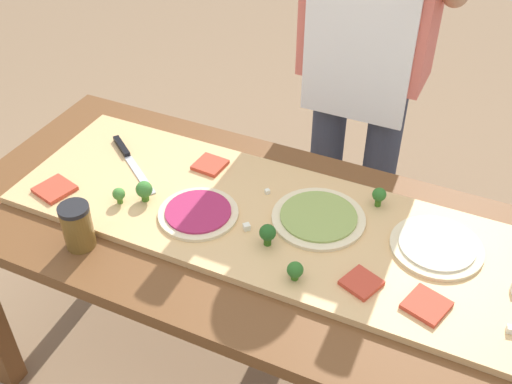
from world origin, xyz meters
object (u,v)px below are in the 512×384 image
at_px(cheese_crumble_b, 267,191).
at_px(cook_center, 366,47).
at_px(pizza_slice_center, 55,189).
at_px(pizza_whole_cheese_artichoke, 437,246).
at_px(pizza_slice_near_right, 210,165).
at_px(chefs_knife, 128,156).
at_px(broccoli_floret_back_right, 144,190).
at_px(broccoli_floret_center_right, 295,270).
at_px(broccoli_floret_front_right, 119,194).
at_px(pizza_slice_far_right, 361,283).
at_px(cheese_crumble_c, 510,329).
at_px(broccoli_floret_front_mid, 268,233).
at_px(cheese_crumble_d, 247,227).
at_px(sauce_jar, 77,226).
at_px(pizza_slice_near_left, 426,305).
at_px(pizza_whole_beet_magenta, 198,213).
at_px(pizza_whole_pesto_green, 319,218).
at_px(prep_table, 275,257).
at_px(broccoli_floret_front_left, 379,195).

relative_size(cheese_crumble_b, cook_center, 0.01).
bearing_deg(pizza_slice_center, pizza_whole_cheese_artichoke, 12.16).
bearing_deg(pizza_slice_center, cheese_crumble_b, 23.89).
bearing_deg(pizza_slice_near_right, chefs_knife, -164.86).
bearing_deg(broccoli_floret_back_right, broccoli_floret_center_right, -11.66).
height_order(broccoli_floret_front_right, broccoli_floret_center_right, broccoli_floret_center_right).
bearing_deg(pizza_slice_far_right, cheese_crumble_c, 0.59).
bearing_deg(broccoli_floret_front_mid, broccoli_floret_back_right, 177.16).
height_order(pizza_slice_near_right, cheese_crumble_d, cheese_crumble_d).
relative_size(broccoli_floret_center_right, sauce_jar, 0.40).
bearing_deg(pizza_whole_cheese_artichoke, pizza_slice_near_right, 174.54).
distance_m(pizza_slice_near_right, pizza_slice_near_left, 0.76).
height_order(pizza_whole_beet_magenta, cheese_crumble_d, cheese_crumble_d).
bearing_deg(pizza_whole_cheese_artichoke, pizza_slice_near_left, -84.35).
bearing_deg(pizza_whole_pesto_green, broccoli_floret_center_right, -84.07).
distance_m(prep_table, sauce_jar, 0.53).
height_order(pizza_slice_far_right, broccoli_floret_front_mid, broccoli_floret_front_mid).
xyz_separation_m(pizza_slice_center, cheese_crumble_c, (1.24, 0.03, 0.00)).
relative_size(pizza_slice_near_right, cheese_crumble_d, 5.01).
height_order(pizza_whole_cheese_artichoke, pizza_slice_far_right, pizza_whole_cheese_artichoke).
relative_size(pizza_slice_center, broccoli_floret_front_right, 1.95).
xyz_separation_m(pizza_slice_near_right, cheese_crumble_c, (0.89, -0.26, 0.00)).
distance_m(prep_table, broccoli_floret_front_mid, 0.17).
xyz_separation_m(broccoli_floret_front_left, sauce_jar, (-0.66, -0.46, 0.01)).
bearing_deg(pizza_slice_near_left, broccoli_floret_front_left, 123.70).
height_order(pizza_whole_cheese_artichoke, broccoli_floret_front_left, broccoli_floret_front_left).
bearing_deg(prep_table, broccoli_floret_front_right, -168.00).
bearing_deg(pizza_whole_cheese_artichoke, cheese_crumble_b, 177.41).
bearing_deg(pizza_slice_center, pizza_whole_beet_magenta, 10.79).
distance_m(broccoli_floret_front_right, cheese_crumble_d, 0.37).
bearing_deg(sauce_jar, cheese_crumble_c, 8.53).
xyz_separation_m(pizza_whole_pesto_green, pizza_slice_far_right, (0.17, -0.18, -0.00)).
bearing_deg(cheese_crumble_c, chefs_knife, 170.24).
bearing_deg(broccoli_floret_front_right, broccoli_floret_back_right, 34.63).
relative_size(pizza_slice_near_right, broccoli_floret_back_right, 1.40).
xyz_separation_m(cheese_crumble_b, cheese_crumble_c, (0.69, -0.22, 0.00)).
height_order(pizza_slice_near_left, broccoli_floret_front_right, broccoli_floret_front_right).
xyz_separation_m(pizza_slice_far_right, broccoli_floret_front_right, (-0.70, 0.01, 0.02)).
relative_size(broccoli_floret_back_right, cook_center, 0.04).
bearing_deg(cheese_crumble_b, pizza_whole_pesto_green, -14.82).
distance_m(broccoli_floret_back_right, cook_center, 0.84).
distance_m(pizza_slice_far_right, broccoli_floret_center_right, 0.16).
bearing_deg(broccoli_floret_front_left, pizza_slice_near_right, -175.91).
height_order(pizza_whole_pesto_green, pizza_slice_center, pizza_whole_pesto_green).
bearing_deg(cook_center, pizza_slice_near_right, -121.22).
relative_size(broccoli_floret_front_right, broccoli_floret_back_right, 0.80).
bearing_deg(broccoli_floret_front_right, pizza_slice_far_right, -0.99).
distance_m(cheese_crumble_c, cook_center, 0.99).
height_order(pizza_slice_near_left, cheese_crumble_b, same).
relative_size(pizza_whole_cheese_artichoke, pizza_slice_near_right, 2.77).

